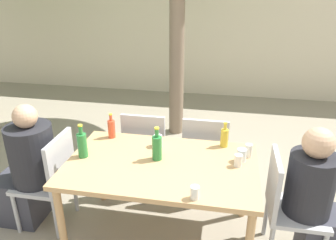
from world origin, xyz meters
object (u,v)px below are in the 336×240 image
object	(u,v)px
green_bottle_2	(82,144)
drinking_glass_2	(195,193)
drinking_glass_1	(249,151)
dining_table_front	(161,171)
drinking_glass_4	(158,141)
patio_chair_1	(286,202)
green_bottle_3	(157,147)
patio_chair_3	(205,151)
person_seated_1	(318,204)
soda_bottle_1	(112,128)
patio_chair_0	(51,176)
person_seated_0	(27,171)
oil_cruet_0	(224,137)
drinking_glass_0	(242,155)
drinking_glass_3	(238,161)
patio_chair_2	(146,146)

from	to	relation	value
green_bottle_2	drinking_glass_2	distance (m)	1.05
green_bottle_2	drinking_glass_1	xyz separation A→B (m)	(1.35, 0.25, -0.06)
dining_table_front	drinking_glass_4	size ratio (longest dim) A/B	14.54
patio_chair_1	green_bottle_3	distance (m)	1.10
dining_table_front	green_bottle_2	world-z (taller)	green_bottle_2
patio_chair_3	drinking_glass_2	world-z (taller)	patio_chair_3
person_seated_1	soda_bottle_1	size ratio (longest dim) A/B	4.86
soda_bottle_1	green_bottle_2	world-z (taller)	green_bottle_2
dining_table_front	soda_bottle_1	world-z (taller)	soda_bottle_1
patio_chair_0	soda_bottle_1	world-z (taller)	soda_bottle_1
person_seated_0	drinking_glass_4	world-z (taller)	person_seated_0
person_seated_1	oil_cruet_0	distance (m)	0.90
oil_cruet_0	person_seated_0	bearing A→B (deg)	-167.34
drinking_glass_4	green_bottle_3	bearing A→B (deg)	-79.37
drinking_glass_0	drinking_glass_3	world-z (taller)	drinking_glass_0
patio_chair_0	person_seated_0	distance (m)	0.23
person_seated_0	green_bottle_2	bearing A→B (deg)	88.57
person_seated_0	soda_bottle_1	bearing A→B (deg)	118.73
green_bottle_3	dining_table_front	bearing A→B (deg)	-51.21
patio_chair_2	patio_chair_0	bearing A→B (deg)	45.60
person_seated_0	drinking_glass_0	size ratio (longest dim) A/B	10.80
patio_chair_3	drinking_glass_1	bearing A→B (deg)	129.11
drinking_glass_1	drinking_glass_2	xyz separation A→B (m)	(-0.37, -0.64, -0.01)
person_seated_1	drinking_glass_1	distance (m)	0.66
oil_cruet_0	drinking_glass_1	distance (m)	0.26
person_seated_0	drinking_glass_3	size ratio (longest dim) A/B	11.73
patio_chair_2	green_bottle_2	xyz separation A→B (m)	(-0.35, -0.72, 0.36)
green_bottle_3	drinking_glass_0	distance (m)	0.69
person_seated_0	oil_cruet_0	distance (m)	1.78
patio_chair_2	drinking_glass_3	world-z (taller)	patio_chair_2
patio_chair_1	green_bottle_3	world-z (taller)	green_bottle_3
drinking_glass_0	dining_table_front	bearing A→B (deg)	-166.61
patio_chair_1	patio_chair_2	bearing A→B (deg)	61.57
oil_cruet_0	drinking_glass_1	xyz separation A→B (m)	(0.20, -0.15, -0.03)
patio_chair_3	drinking_glass_0	xyz separation A→B (m)	(0.33, -0.56, 0.30)
patio_chair_1	patio_chair_3	bearing A→B (deg)	44.40
person_seated_1	oil_cruet_0	size ratio (longest dim) A/B	5.03
person_seated_0	person_seated_1	distance (m)	2.46
person_seated_0	green_bottle_3	xyz separation A→B (m)	(1.18, 0.06, 0.33)
drinking_glass_0	oil_cruet_0	bearing A→B (deg)	121.82
soda_bottle_1	drinking_glass_4	distance (m)	0.47
patio_chair_0	oil_cruet_0	size ratio (longest dim) A/B	3.90
drinking_glass_0	drinking_glass_4	distance (m)	0.73
dining_table_front	drinking_glass_2	bearing A→B (deg)	-52.41
patio_chair_2	drinking_glass_1	distance (m)	1.14
patio_chair_0	soda_bottle_1	xyz separation A→B (m)	(0.45, 0.37, 0.34)
drinking_glass_2	person_seated_0	bearing A→B (deg)	165.12
green_bottle_2	person_seated_1	bearing A→B (deg)	0.43
patio_chair_0	green_bottle_2	bearing A→B (deg)	87.60
oil_cruet_0	patio_chair_3	bearing A→B (deg)	119.32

